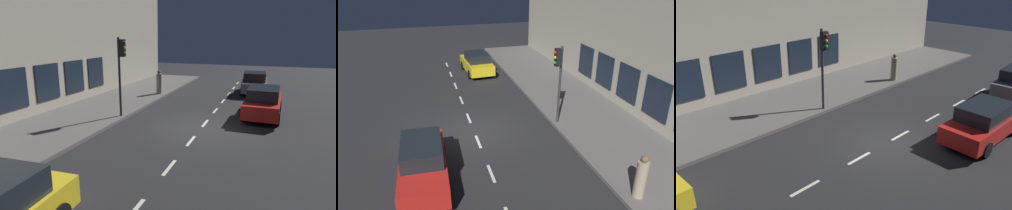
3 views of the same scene
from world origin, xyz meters
TOP-DOWN VIEW (x-y plane):
  - ground_plane at (0.00, 0.00)m, footprint 60.00×60.00m
  - sidewalk at (6.25, 0.00)m, footprint 4.50×32.00m
  - building_facade at (8.80, -0.00)m, footprint 0.65×32.00m
  - lane_centre_line at (0.00, -1.00)m, footprint 0.12×27.20m
  - traffic_light at (4.16, -0.37)m, footprint 0.47×0.32m
  - parked_car_0 at (-2.55, -3.24)m, footprint 1.92×4.48m
  - pedestrian_0 at (4.59, -6.50)m, footprint 0.48×0.48m

SIDE VIEW (x-z plane):
  - ground_plane at x=0.00m, z-range 0.00..0.00m
  - lane_centre_line at x=0.00m, z-range 0.00..0.01m
  - sidewalk at x=6.25m, z-range 0.00..0.15m
  - parked_car_0 at x=-2.55m, z-range 0.00..1.58m
  - pedestrian_0 at x=4.59m, z-range 0.08..1.73m
  - traffic_light at x=4.16m, z-range 1.00..4.95m
  - building_facade at x=8.80m, z-range -0.01..8.77m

